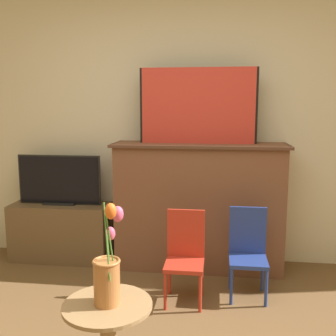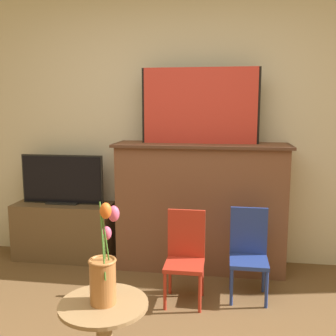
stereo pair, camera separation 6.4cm
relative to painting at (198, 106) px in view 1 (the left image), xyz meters
name	(u,v)px [view 1 (the left image)]	position (x,y,z in m)	size (l,w,h in m)	color
wall_back	(177,118)	(-0.21, 0.23, -0.11)	(8.00, 0.06, 2.70)	beige
fireplace_mantel	(199,205)	(0.02, -0.01, -0.88)	(1.53, 0.46, 1.13)	brown
painting	(198,106)	(0.00, 0.00, 0.00)	(1.02, 0.03, 0.65)	black
tv_stand	(61,232)	(-1.29, 0.01, -1.19)	(0.93, 0.35, 0.54)	brown
tv_monitor	(59,181)	(-1.29, 0.01, -0.69)	(0.79, 0.12, 0.47)	black
chair_red	(185,253)	(-0.05, -0.64, -1.09)	(0.29, 0.29, 0.68)	#B22D1E
chair_blue	(248,249)	(0.42, -0.50, -1.09)	(0.29, 0.29, 0.68)	navy
side_table	(108,334)	(-0.36, -1.66, -1.15)	(0.45, 0.45, 0.48)	#99754C
vase_tulips	(108,273)	(-0.35, -1.67, -0.81)	(0.16, 0.21, 0.55)	#AD6B38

